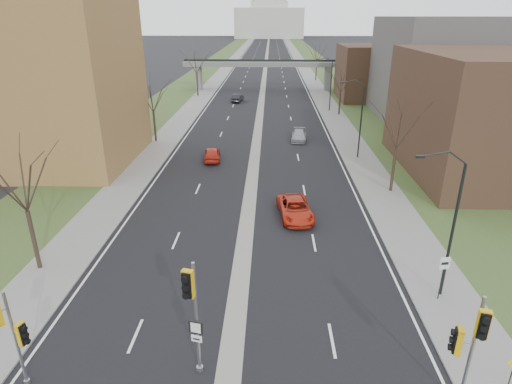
# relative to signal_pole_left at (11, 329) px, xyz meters

# --- Properties ---
(ground) EXTENTS (700.00, 700.00, 0.00)m
(ground) POSITION_rel_signal_pole_left_xyz_m (8.81, 1.39, -3.19)
(ground) COLOR black
(ground) RESTS_ON ground
(road_surface) EXTENTS (20.00, 600.00, 0.01)m
(road_surface) POSITION_rel_signal_pole_left_xyz_m (8.81, 151.39, -3.19)
(road_surface) COLOR black
(road_surface) RESTS_ON ground
(median_strip) EXTENTS (1.20, 600.00, 0.02)m
(median_strip) POSITION_rel_signal_pole_left_xyz_m (8.81, 151.39, -3.19)
(median_strip) COLOR gray
(median_strip) RESTS_ON ground
(sidewalk_right) EXTENTS (4.00, 600.00, 0.12)m
(sidewalk_right) POSITION_rel_signal_pole_left_xyz_m (20.81, 151.39, -3.13)
(sidewalk_right) COLOR gray
(sidewalk_right) RESTS_ON ground
(sidewalk_left) EXTENTS (4.00, 600.00, 0.12)m
(sidewalk_left) POSITION_rel_signal_pole_left_xyz_m (-3.19, 151.39, -3.13)
(sidewalk_left) COLOR gray
(sidewalk_left) RESTS_ON ground
(grass_verge_right) EXTENTS (8.00, 600.00, 0.10)m
(grass_verge_right) POSITION_rel_signal_pole_left_xyz_m (26.81, 151.39, -3.14)
(grass_verge_right) COLOR #2D4821
(grass_verge_right) RESTS_ON ground
(grass_verge_left) EXTENTS (8.00, 600.00, 0.10)m
(grass_verge_left) POSITION_rel_signal_pole_left_xyz_m (-9.19, 151.39, -3.14)
(grass_verge_left) COLOR #2D4821
(grass_verge_left) RESTS_ON ground
(apartment_building) EXTENTS (25.00, 16.00, 22.00)m
(apartment_building) POSITION_rel_signal_pole_left_xyz_m (-17.19, 31.39, 7.81)
(apartment_building) COLOR olive
(apartment_building) RESTS_ON ground
(commercial_block_near) EXTENTS (16.00, 20.00, 12.00)m
(commercial_block_near) POSITION_rel_signal_pole_left_xyz_m (32.81, 29.39, 2.81)
(commercial_block_near) COLOR #483021
(commercial_block_near) RESTS_ON ground
(commercial_block_mid) EXTENTS (18.00, 22.00, 15.00)m
(commercial_block_mid) POSITION_rel_signal_pole_left_xyz_m (36.81, 53.39, 4.31)
(commercial_block_mid) COLOR #54514D
(commercial_block_mid) RESTS_ON ground
(commercial_block_far) EXTENTS (14.00, 14.00, 10.00)m
(commercial_block_far) POSITION_rel_signal_pole_left_xyz_m (30.81, 71.39, 1.81)
(commercial_block_far) COLOR #483021
(commercial_block_far) RESTS_ON ground
(pedestrian_bridge) EXTENTS (34.00, 3.00, 6.45)m
(pedestrian_bridge) POSITION_rel_signal_pole_left_xyz_m (8.81, 81.39, 1.65)
(pedestrian_bridge) COLOR slate
(pedestrian_bridge) RESTS_ON ground
(capitol) EXTENTS (48.00, 42.00, 55.75)m
(capitol) POSITION_rel_signal_pole_left_xyz_m (8.81, 321.39, 15.41)
(capitol) COLOR beige
(capitol) RESTS_ON ground
(streetlight_near) EXTENTS (2.61, 0.20, 8.70)m
(streetlight_near) POSITION_rel_signal_pole_left_xyz_m (19.80, 7.39, 3.76)
(streetlight_near) COLOR black
(streetlight_near) RESTS_ON sidewalk_right
(streetlight_mid) EXTENTS (2.61, 0.20, 8.70)m
(streetlight_mid) POSITION_rel_signal_pole_left_xyz_m (19.80, 33.39, 3.76)
(streetlight_mid) COLOR black
(streetlight_mid) RESTS_ON sidewalk_right
(streetlight_far) EXTENTS (2.61, 0.20, 8.70)m
(streetlight_far) POSITION_rel_signal_pole_left_xyz_m (19.80, 59.39, 3.76)
(streetlight_far) COLOR black
(streetlight_far) RESTS_ON sidewalk_right
(tree_left_a) EXTENTS (7.20, 7.20, 9.40)m
(tree_left_a) POSITION_rel_signal_pole_left_xyz_m (-4.19, 9.39, 3.44)
(tree_left_a) COLOR #382B21
(tree_left_a) RESTS_ON sidewalk_left
(tree_left_b) EXTENTS (6.75, 6.75, 8.81)m
(tree_left_b) POSITION_rel_signal_pole_left_xyz_m (-4.19, 39.39, 3.04)
(tree_left_b) COLOR #382B21
(tree_left_b) RESTS_ON sidewalk_left
(tree_left_c) EXTENTS (7.65, 7.65, 9.99)m
(tree_left_c) POSITION_rel_signal_pole_left_xyz_m (-4.19, 73.39, 3.85)
(tree_left_c) COLOR #382B21
(tree_left_c) RESTS_ON sidewalk_left
(tree_right_a) EXTENTS (7.20, 7.20, 9.40)m
(tree_right_a) POSITION_rel_signal_pole_left_xyz_m (21.81, 23.39, 3.44)
(tree_right_a) COLOR #382B21
(tree_right_a) RESTS_ON sidewalk_right
(tree_right_b) EXTENTS (6.30, 6.30, 8.22)m
(tree_right_b) POSITION_rel_signal_pole_left_xyz_m (21.81, 56.39, 2.63)
(tree_right_b) COLOR #382B21
(tree_right_b) RESTS_ON sidewalk_right
(tree_right_c) EXTENTS (7.65, 7.65, 9.99)m
(tree_right_c) POSITION_rel_signal_pole_left_xyz_m (21.81, 96.39, 3.85)
(tree_right_c) COLOR #382B21
(tree_right_c) RESTS_ON sidewalk_right
(signal_pole_left) EXTENTS (1.09, 0.82, 4.87)m
(signal_pole_left) POSITION_rel_signal_pole_left_xyz_m (0.00, 0.00, 0.00)
(signal_pole_left) COLOR gray
(signal_pole_left) RESTS_ON ground
(signal_pole_median) EXTENTS (0.75, 0.97, 5.77)m
(signal_pole_median) POSITION_rel_signal_pole_left_xyz_m (7.38, 0.93, 0.83)
(signal_pole_median) COLOR gray
(signal_pole_median) RESTS_ON ground
(signal_pole_right) EXTENTS (0.92, 1.17, 5.50)m
(signal_pole_right) POSITION_rel_signal_pole_left_xyz_m (18.36, -0.45, 0.41)
(signal_pole_right) COLOR gray
(signal_pole_right) RESTS_ON ground
(speed_limit_sign) EXTENTS (0.59, 0.13, 2.75)m
(speed_limit_sign) POSITION_rel_signal_pole_left_xyz_m (20.30, 6.91, -1.18)
(speed_limit_sign) COLOR black
(speed_limit_sign) RESTS_ON sidewalk_right
(car_left_near) EXTENTS (2.18, 4.55, 1.50)m
(car_left_near) POSITION_rel_signal_pole_left_xyz_m (4.07, 32.08, -2.44)
(car_left_near) COLOR #B22414
(car_left_near) RESTS_ON ground
(car_left_far) EXTENTS (2.13, 4.59, 1.46)m
(car_left_far) POSITION_rel_signal_pole_left_xyz_m (4.31, 67.45, -2.46)
(car_left_far) COLOR black
(car_left_far) RESTS_ON ground
(car_right_near) EXTENTS (3.10, 5.63, 1.49)m
(car_right_near) POSITION_rel_signal_pole_left_xyz_m (12.66, 17.63, -2.44)
(car_right_near) COLOR red
(car_right_near) RESTS_ON ground
(car_right_mid) EXTENTS (2.22, 4.68, 1.32)m
(car_right_mid) POSITION_rel_signal_pole_left_xyz_m (14.31, 40.69, -2.53)
(car_right_mid) COLOR #94949B
(car_right_mid) RESTS_ON ground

